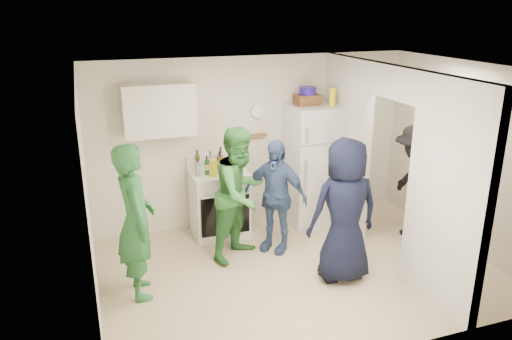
{
  "coord_description": "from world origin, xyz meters",
  "views": [
    {
      "loc": [
        -2.34,
        -5.08,
        3.18
      ],
      "look_at": [
        -0.42,
        0.4,
        1.25
      ],
      "focal_mm": 35.0,
      "sensor_mm": 36.0,
      "label": 1
    }
  ],
  "objects": [
    {
      "name": "spice_shelf",
      "position": [
        0.0,
        1.65,
        1.35
      ],
      "size": [
        0.35,
        0.08,
        0.03
      ],
      "primitive_type": "cube",
      "color": "olive",
      "rests_on": "wall_back"
    },
    {
      "name": "wicker_basket",
      "position": [
        0.71,
        1.39,
        1.88
      ],
      "size": [
        0.35,
        0.25,
        0.15
      ],
      "primitive_type": "cube",
      "color": "brown",
      "rests_on": "fridge"
    },
    {
      "name": "bottle_a",
      "position": [
        -0.92,
        1.48,
        1.11
      ],
      "size": [
        0.08,
        0.08,
        0.31
      ],
      "primitive_type": "cylinder",
      "color": "#5E5612",
      "rests_on": "stove"
    },
    {
      "name": "nook_window",
      "position": [
        2.38,
        0.2,
        1.65
      ],
      "size": [
        0.03,
        0.7,
        0.8
      ],
      "primitive_type": "cube",
      "color": "black",
      "rests_on": "wall_right"
    },
    {
      "name": "person_green_center",
      "position": [
        -0.56,
        0.62,
        0.88
      ],
      "size": [
        1.08,
        1.03,
        1.75
      ],
      "primitive_type": "imported",
      "rotation": [
        0.0,
        0.0,
        0.6
      ],
      "color": "#3A853D",
      "rests_on": "floor"
    },
    {
      "name": "upper_cabinet",
      "position": [
        -1.4,
        1.52,
        1.85
      ],
      "size": [
        0.95,
        0.34,
        0.7
      ],
      "primitive_type": "cube",
      "color": "silver",
      "rests_on": "wall_back"
    },
    {
      "name": "person_denim",
      "position": [
        -0.07,
        0.64,
        0.77
      ],
      "size": [
        0.9,
        0.91,
        1.54
      ],
      "primitive_type": "imported",
      "rotation": [
        0.0,
        0.0,
        -0.81
      ],
      "color": "#3C5584",
      "rests_on": "floor"
    },
    {
      "name": "bottle_i",
      "position": [
        -0.59,
        1.48,
        1.08
      ],
      "size": [
        0.08,
        0.08,
        0.26
      ],
      "primitive_type": "cylinder",
      "color": "#550F0E",
      "rests_on": "stove"
    },
    {
      "name": "yellow_cup_stack_stove",
      "position": [
        -0.77,
        1.15,
        1.08
      ],
      "size": [
        0.09,
        0.09,
        0.25
      ],
      "primitive_type": "cylinder",
      "color": "yellow",
      "rests_on": "stove"
    },
    {
      "name": "bottle_d",
      "position": [
        -0.63,
        1.3,
        1.11
      ],
      "size": [
        0.07,
        0.07,
        0.32
      ],
      "primitive_type": "cylinder",
      "color": "brown",
      "rests_on": "stove"
    },
    {
      "name": "person_nook",
      "position": [
        1.88,
        0.35,
        0.82
      ],
      "size": [
        0.93,
        1.21,
        1.65
      ],
      "primitive_type": "imported",
      "rotation": [
        0.0,
        0.0,
        -1.91
      ],
      "color": "black",
      "rests_on": "floor"
    },
    {
      "name": "bottle_c",
      "position": [
        -0.72,
        1.53,
        1.08
      ],
      "size": [
        0.06,
        0.06,
        0.26
      ],
      "primitive_type": "cylinder",
      "color": "silver",
      "rests_on": "stove"
    },
    {
      "name": "person_navy",
      "position": [
        0.42,
        -0.33,
        0.88
      ],
      "size": [
        0.89,
        0.6,
        1.76
      ],
      "primitive_type": "imported",
      "rotation": [
        0.0,
        0.0,
        -3.19
      ],
      "color": "black",
      "rests_on": "floor"
    },
    {
      "name": "bottle_f",
      "position": [
        -0.48,
        1.4,
        1.08
      ],
      "size": [
        0.07,
        0.07,
        0.27
      ],
      "primitive_type": "cylinder",
      "color": "#13351C",
      "rests_on": "stove"
    },
    {
      "name": "wall_back",
      "position": [
        0.0,
        1.7,
        1.25
      ],
      "size": [
        4.8,
        0.0,
        4.8
      ],
      "primitive_type": "plane",
      "rotation": [
        1.57,
        0.0,
        0.0
      ],
      "color": "silver",
      "rests_on": "floor"
    },
    {
      "name": "ceiling",
      "position": [
        0.0,
        0.0,
        2.5
      ],
      "size": [
        4.8,
        4.8,
        0.0
      ],
      "primitive_type": "plane",
      "rotation": [
        3.14,
        0.0,
        0.0
      ],
      "color": "white",
      "rests_on": "wall_back"
    },
    {
      "name": "bottle_e",
      "position": [
        -0.56,
        1.56,
        1.1
      ],
      "size": [
        0.08,
        0.08,
        0.3
      ],
      "primitive_type": "cylinder",
      "color": "silver",
      "rests_on": "stove"
    },
    {
      "name": "partition_header",
      "position": [
        1.2,
        0.0,
        2.3
      ],
      "size": [
        0.12,
        1.0,
        0.4
      ],
      "primitive_type": "cube",
      "color": "silver",
      "rests_on": "partition_pier_back"
    },
    {
      "name": "wall_clock",
      "position": [
        0.05,
        1.68,
        1.7
      ],
      "size": [
        0.22,
        0.02,
        0.22
      ],
      "primitive_type": "cylinder",
      "rotation": [
        1.57,
        0.0,
        0.0
      ],
      "color": "white",
      "rests_on": "wall_back"
    },
    {
      "name": "wall_right",
      "position": [
        2.4,
        0.0,
        1.25
      ],
      "size": [
        0.0,
        3.4,
        3.4
      ],
      "primitive_type": "plane",
      "rotation": [
        1.57,
        0.0,
        -1.57
      ],
      "color": "silver",
      "rests_on": "floor"
    },
    {
      "name": "partition_pier_front",
      "position": [
        1.2,
        -1.1,
        1.25
      ],
      "size": [
        0.12,
        1.2,
        2.5
      ],
      "primitive_type": "cube",
      "color": "silver",
      "rests_on": "floor"
    },
    {
      "name": "nook_valance",
      "position": [
        2.34,
        0.2,
        2.0
      ],
      "size": [
        0.04,
        0.82,
        0.18
      ],
      "primitive_type": "cube",
      "color": "white",
      "rests_on": "wall_right"
    },
    {
      "name": "person_green_left",
      "position": [
        -1.93,
        0.13,
        0.9
      ],
      "size": [
        0.45,
        0.67,
        1.8
      ],
      "primitive_type": "imported",
      "rotation": [
        0.0,
        0.0,
        1.6
      ],
      "color": "#2D7136",
      "rests_on": "floor"
    },
    {
      "name": "stove",
      "position": [
        -0.65,
        1.37,
        0.48
      ],
      "size": [
        0.8,
        0.66,
        0.95
      ],
      "primitive_type": "cube",
      "color": "white",
      "rests_on": "floor"
    },
    {
      "name": "bottle_g",
      "position": [
        -0.39,
        1.52,
        1.09
      ],
      "size": [
        0.06,
        0.06,
        0.28
      ],
      "primitive_type": "cylinder",
      "color": "olive",
      "rests_on": "stove"
    },
    {
      "name": "wall_front",
      "position": [
        0.0,
        -1.7,
        1.25
      ],
      "size": [
        4.8,
        0.0,
        4.8
      ],
      "primitive_type": "plane",
      "rotation": [
        -1.57,
        0.0,
        0.0
      ],
      "color": "silver",
      "rests_on": "floor"
    },
    {
      "name": "red_cup",
      "position": [
        -0.43,
        1.17,
        1.01
      ],
      "size": [
        0.09,
        0.09,
        0.12
      ],
      "primitive_type": "cylinder",
      "color": "#B00B0C",
      "rests_on": "stove"
    },
    {
      "name": "partition_pier_back",
      "position": [
        1.2,
        1.1,
        1.25
      ],
      "size": [
        0.12,
        1.2,
        2.5
      ],
      "primitive_type": "cube",
      "color": "silver",
      "rests_on": "floor"
    },
    {
      "name": "blue_bowl",
      "position": [
        0.71,
        1.39,
        2.01
      ],
      "size": [
        0.24,
        0.24,
        0.11
      ],
      "primitive_type": "cylinder",
      "color": "navy",
      "rests_on": "wicker_basket"
    },
    {
      "name": "yellow_cup_stack_top",
      "position": [
        1.03,
        1.24,
        1.93
      ],
      "size": [
        0.09,
        0.09,
        0.25
      ],
      "primitive_type": "cylinder",
      "color": "yellow",
      "rests_on": "fridge"
    },
    {
      "name": "wall_left",
      "position": [
        -2.4,
        0.0,
        1.25
      ],
      "size": [
        0.0,
        3.4,
        3.4
      ],
      "primitive_type": "plane",
      "rotation": [
        1.57,
        0.0,
        1.57
      ],
      "color": "silver",
      "rests_on": "floor"
    },
    {
      "name": "fridge",
      "position": [
        0.81,
        1.34,
        0.9
      ],
      "size": [
        0.74,
        0.72,
        1.81
      ],
      "primitive_type": "cube",
      "color": "silver",
      "rests_on": "floor"
    },
    {
      "name": "nook_window_frame",
      "position": [
        2.36,
        0.2,
        1.65
      ],
      "size": [
        0.04,
        0.76,
        0.86
      ],
      "primitive_type": "cube",
      "color": "white",
      "rests_on": "wall_right"
    },
    {
      "name": "floor",
      "position": [
        0.0,
        0.0,
        0.0
      ],
      "size": [
        4.8,
        4.8,
        0.0
      ],
      "primitive_type": "plane",
      "color": "beige",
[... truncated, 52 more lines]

